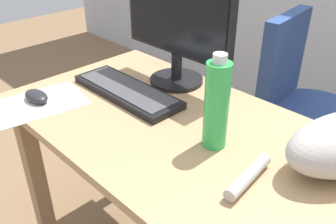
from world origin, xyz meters
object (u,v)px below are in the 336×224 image
keyboard (127,91)px  computer_mouse (36,96)px  office_chair (300,129)px  water_bottle (216,105)px  monitor (177,23)px

keyboard → computer_mouse: size_ratio=4.00×
office_chair → water_bottle: bearing=-84.1°
computer_mouse → water_bottle: 0.64m
keyboard → water_bottle: bearing=-2.8°
office_chair → computer_mouse: 1.17m
monitor → computer_mouse: size_ratio=4.37×
water_bottle → keyboard: bearing=177.2°
office_chair → keyboard: size_ratio=2.05×
keyboard → water_bottle: water_bottle is taller
computer_mouse → water_bottle: (0.59, 0.23, 0.11)m
office_chair → monitor: 0.83m
keyboard → water_bottle: 0.43m
computer_mouse → water_bottle: water_bottle is taller
computer_mouse → office_chair: bearing=62.9°
monitor → office_chair: bearing=62.7°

